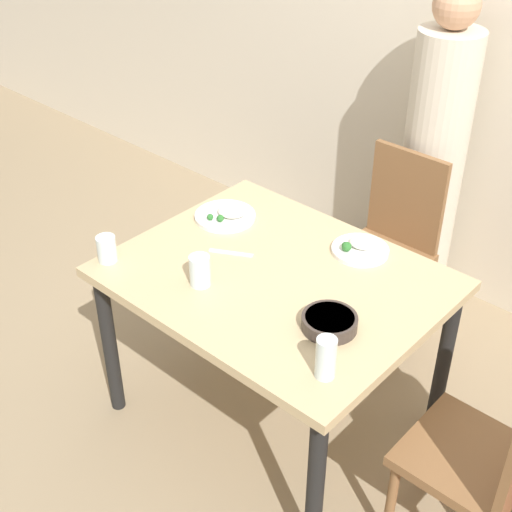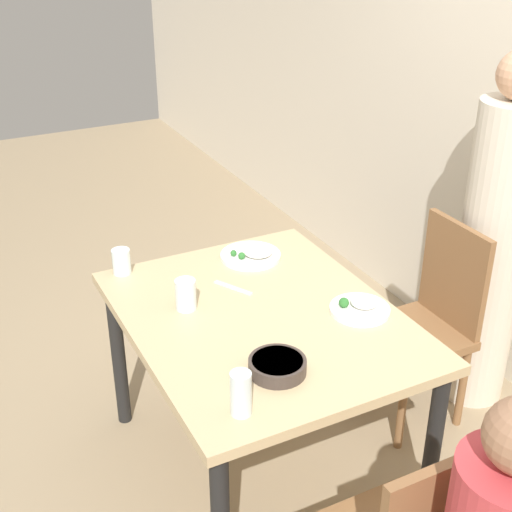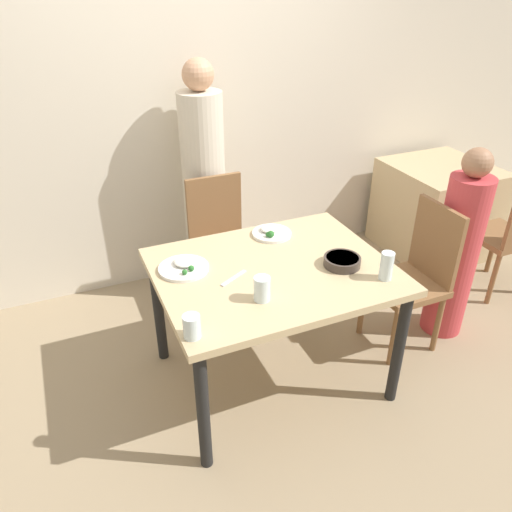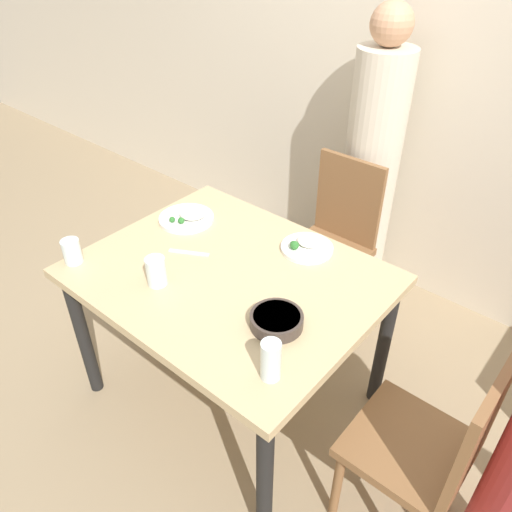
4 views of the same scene
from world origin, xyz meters
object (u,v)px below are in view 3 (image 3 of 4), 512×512
at_px(chair_child_spot, 416,274).
at_px(chair_adult_spot, 221,242).
at_px(bowl_curry, 342,261).
at_px(person_child, 457,253).
at_px(plate_rice_adult, 271,232).
at_px(glass_water_tall, 192,326).
at_px(person_adult, 205,188).

bearing_deg(chair_child_spot, chair_adult_spot, -132.06).
bearing_deg(bowl_curry, person_child, 5.72).
distance_m(chair_child_spot, plate_rice_adult, 0.92).
relative_size(chair_adult_spot, plate_rice_adult, 4.05).
bearing_deg(chair_child_spot, glass_water_tall, -77.19).
height_order(person_child, glass_water_tall, person_child).
height_order(person_child, plate_rice_adult, person_child).
xyz_separation_m(person_adult, person_child, (1.24, -1.17, -0.19)).
height_order(chair_child_spot, plate_rice_adult, chair_child_spot).
relative_size(plate_rice_adult, glass_water_tall, 2.14).
distance_m(chair_adult_spot, person_child, 1.51).
distance_m(person_adult, plate_rice_adult, 0.81).
xyz_separation_m(plate_rice_adult, glass_water_tall, (-0.69, -0.71, 0.04)).
xyz_separation_m(bowl_curry, glass_water_tall, (-0.89, -0.25, 0.03)).
relative_size(chair_adult_spot, glass_water_tall, 8.67).
height_order(chair_child_spot, bowl_curry, chair_child_spot).
bearing_deg(person_child, person_adult, 136.75).
bearing_deg(person_child, chair_child_spot, -180.00).
bearing_deg(bowl_curry, person_adult, 105.07).
relative_size(chair_child_spot, bowl_curry, 4.80).
bearing_deg(person_adult, plate_rice_adult, -79.87).
height_order(person_adult, person_child, person_adult).
xyz_separation_m(chair_adult_spot, bowl_curry, (0.34, -0.94, 0.28)).
xyz_separation_m(chair_child_spot, person_child, (0.30, 0.00, 0.08)).
height_order(chair_adult_spot, plate_rice_adult, chair_adult_spot).
relative_size(person_adult, glass_water_tall, 15.25).
bearing_deg(person_adult, person_child, -43.25).
height_order(chair_adult_spot, person_child, person_child).
bearing_deg(glass_water_tall, chair_child_spot, 12.81).
relative_size(chair_adult_spot, chair_child_spot, 1.00).
relative_size(person_adult, person_child, 1.31).
bearing_deg(chair_child_spot, person_child, 90.00).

